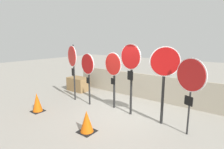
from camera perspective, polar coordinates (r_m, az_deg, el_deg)
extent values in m
plane|color=gray|center=(6.81, 2.15, -12.35)|extent=(40.00, 40.00, 0.00)
cube|color=#A89E89|center=(8.35, 10.46, -3.81)|extent=(8.03, 0.12, 1.18)
cylinder|color=black|center=(8.06, -12.27, 0.49)|extent=(0.07, 0.07, 2.52)
cylinder|color=white|center=(7.94, -12.88, 5.86)|extent=(0.89, 0.33, 0.94)
cylinder|color=red|center=(7.93, -13.00, 5.85)|extent=(0.84, 0.31, 0.88)
cube|color=black|center=(8.03, -12.66, 0.77)|extent=(0.23, 0.10, 0.33)
cylinder|color=black|center=(7.38, -7.47, -1.89)|extent=(0.07, 0.07, 2.13)
cylinder|color=white|center=(7.23, -7.99, 3.43)|extent=(0.86, 0.19, 0.88)
cylinder|color=#AD0F0F|center=(7.22, -8.11, 3.42)|extent=(0.81, 0.18, 0.82)
cube|color=black|center=(7.35, -7.84, -1.94)|extent=(0.21, 0.06, 0.25)
cylinder|color=black|center=(6.97, 0.74, -2.54)|extent=(0.09, 0.09, 2.14)
cylinder|color=white|center=(6.78, 0.33, 3.41)|extent=(0.89, 0.20, 0.91)
cylinder|color=red|center=(6.77, 0.22, 3.39)|extent=(0.84, 0.19, 0.85)
cube|color=black|center=(6.91, 0.33, -2.25)|extent=(0.23, 0.07, 0.25)
cylinder|color=black|center=(6.33, 6.33, -2.07)|extent=(0.08, 0.08, 2.55)
cylinder|color=white|center=(6.14, 6.09, 5.79)|extent=(0.90, 0.19, 0.91)
cylinder|color=red|center=(6.13, 5.98, 5.78)|extent=(0.84, 0.18, 0.85)
cube|color=black|center=(6.24, 5.97, -0.34)|extent=(0.25, 0.07, 0.33)
cylinder|color=black|center=(5.85, 16.32, -5.00)|extent=(0.09, 0.09, 2.27)
cylinder|color=white|center=(5.60, 16.92, 4.08)|extent=(0.84, 0.45, 0.93)
cylinder|color=#AD0F0F|center=(5.58, 16.94, 4.06)|extent=(0.79, 0.42, 0.87)
cylinder|color=black|center=(5.46, 24.03, -8.05)|extent=(0.05, 0.05, 2.02)
cylinder|color=white|center=(5.24, 24.36, -0.16)|extent=(0.88, 0.42, 0.95)
cylinder|color=red|center=(5.22, 24.25, -0.18)|extent=(0.82, 0.39, 0.89)
cube|color=black|center=(5.42, 23.73, -7.89)|extent=(0.25, 0.13, 0.27)
cube|color=black|center=(5.59, -8.19, -17.92)|extent=(0.48, 0.48, 0.02)
cone|color=#E05B0C|center=(5.44, -8.29, -14.84)|extent=(0.40, 0.40, 0.65)
cube|color=black|center=(7.50, -23.04, -10.93)|extent=(0.44, 0.44, 0.02)
cone|color=#E05B0C|center=(7.38, -23.25, -8.28)|extent=(0.37, 0.37, 0.71)
cube|color=olive|center=(9.73, -10.95, -3.07)|extent=(1.13, 0.71, 0.72)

